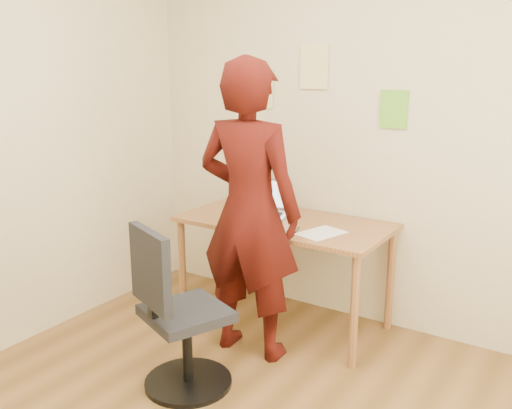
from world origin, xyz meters
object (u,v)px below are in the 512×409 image
Objects in this scene: office_chair at (176,321)px; person at (249,211)px; desk at (284,233)px; laptop at (266,207)px; phone at (293,230)px.

office_chair is 0.77m from person.
office_chair is at bearing -94.34° from desk.
person is (0.21, -0.53, 0.12)m from laptop.
office_chair reaches higher than desk.
desk is 0.25m from laptop.
office_chair is (-0.08, -1.03, -0.25)m from desk.
office_chair is (0.12, -1.11, -0.39)m from laptop.
laptop is 0.21× the size of person.
desk is at bearing -38.19° from laptop.
person is (0.09, 0.58, 0.50)m from office_chair.
office_chair is 0.52× the size of person.
person is (-0.15, -0.28, 0.16)m from phone.
laptop reaches higher than phone.
desk is 1.06m from office_chair.
laptop is at bearing 118.36° from office_chair.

